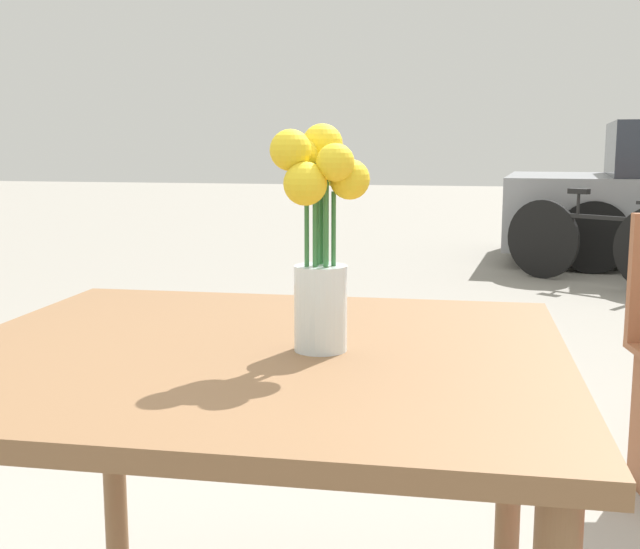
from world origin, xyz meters
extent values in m
cube|color=brown|center=(0.00, 0.00, 0.73)|extent=(1.00, 0.91, 0.03)
cylinder|color=brown|center=(-0.44, 0.36, 0.36)|extent=(0.05, 0.05, 0.71)
cylinder|color=brown|center=(0.41, 0.39, 0.36)|extent=(0.05, 0.05, 0.71)
cylinder|color=silver|center=(0.11, 0.00, 0.81)|extent=(0.08, 0.08, 0.13)
cylinder|color=silver|center=(0.11, 0.00, 0.78)|extent=(0.07, 0.07, 0.07)
cylinder|color=#337038|center=(0.13, 0.00, 0.87)|extent=(0.01, 0.01, 0.23)
sphere|color=yellow|center=(0.15, 0.00, 1.00)|extent=(0.06, 0.06, 0.06)
cylinder|color=#337038|center=(0.11, 0.01, 0.88)|extent=(0.01, 0.01, 0.25)
sphere|color=yellow|center=(0.12, 0.03, 1.01)|extent=(0.04, 0.04, 0.04)
cylinder|color=#337038|center=(0.10, 0.01, 0.89)|extent=(0.01, 0.01, 0.28)
sphere|color=yellow|center=(0.10, 0.04, 1.06)|extent=(0.06, 0.06, 0.06)
cylinder|color=#337038|center=(0.10, 0.00, 0.89)|extent=(0.01, 0.01, 0.28)
sphere|color=yellow|center=(0.08, 0.01, 1.04)|extent=(0.05, 0.05, 0.05)
cylinder|color=#337038|center=(0.09, -0.01, 0.89)|extent=(0.01, 0.01, 0.28)
sphere|color=yellow|center=(0.07, -0.03, 1.05)|extent=(0.06, 0.06, 0.06)
cylinder|color=#337038|center=(0.10, -0.02, 0.87)|extent=(0.01, 0.01, 0.23)
sphere|color=yellow|center=(0.09, -0.04, 1.00)|extent=(0.06, 0.06, 0.06)
cylinder|color=#337038|center=(0.12, -0.01, 0.88)|extent=(0.01, 0.01, 0.26)
sphere|color=yellow|center=(0.13, -0.03, 1.03)|extent=(0.06, 0.06, 0.06)
cylinder|color=black|center=(0.73, 5.39, 0.31)|extent=(0.54, 0.38, 0.63)
cube|color=black|center=(1.11, 5.14, 0.52)|extent=(0.70, 0.48, 0.03)
cylinder|color=black|center=(0.98, 5.23, 0.61)|extent=(0.02, 0.02, 0.19)
cube|color=black|center=(0.98, 5.23, 0.71)|extent=(0.17, 0.14, 0.04)
cylinder|color=black|center=(1.28, 7.44, 0.30)|extent=(0.61, 0.22, 0.60)
cylinder|color=black|center=(1.16, 5.77, 0.30)|extent=(0.61, 0.22, 0.60)
camera|label=1|loc=(0.36, -1.17, 1.05)|focal=45.00mm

